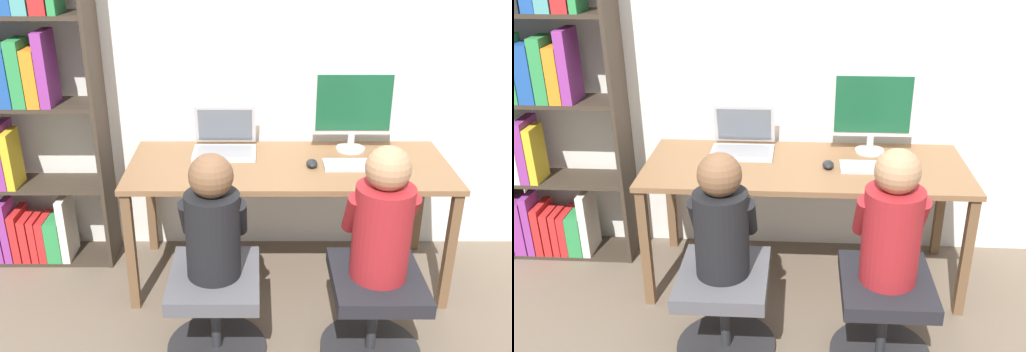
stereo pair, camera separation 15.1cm
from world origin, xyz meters
The scene contains 12 objects.
ground_plane centered at (0.00, 0.00, 0.00)m, with size 14.00×14.00×0.00m, color brown.
wall_back centered at (0.00, 0.76, 1.30)m, with size 10.00×0.05×2.60m.
desk centered at (0.00, 0.35, 0.65)m, with size 1.76×0.69×0.72m.
desktop_monitor centered at (0.37, 0.55, 0.98)m, with size 0.47×0.17×0.47m.
laptop centered at (-0.36, 0.52, 0.78)m, with size 0.36×0.29×0.25m.
keyboard centered at (0.39, 0.30, 0.74)m, with size 0.40×0.15×0.03m.
computer_mouse_by_keyboard centered at (0.12, 0.31, 0.74)m, with size 0.06×0.09×0.04m.
office_chair_left centered at (0.38, -0.33, 0.27)m, with size 0.49×0.49×0.46m.
office_chair_right centered at (-0.37, -0.32, 0.27)m, with size 0.49×0.49×0.46m.
person_at_monitor centered at (0.38, -0.32, 0.74)m, with size 0.32×0.29×0.63m.
person_at_laptop centered at (-0.37, -0.31, 0.73)m, with size 0.30×0.27×0.59m.
bookshelf centered at (-1.52, 0.53, 1.04)m, with size 0.78×0.28×2.00m.
Camera 1 is at (-0.18, -2.53, 1.95)m, focal length 40.00 mm.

